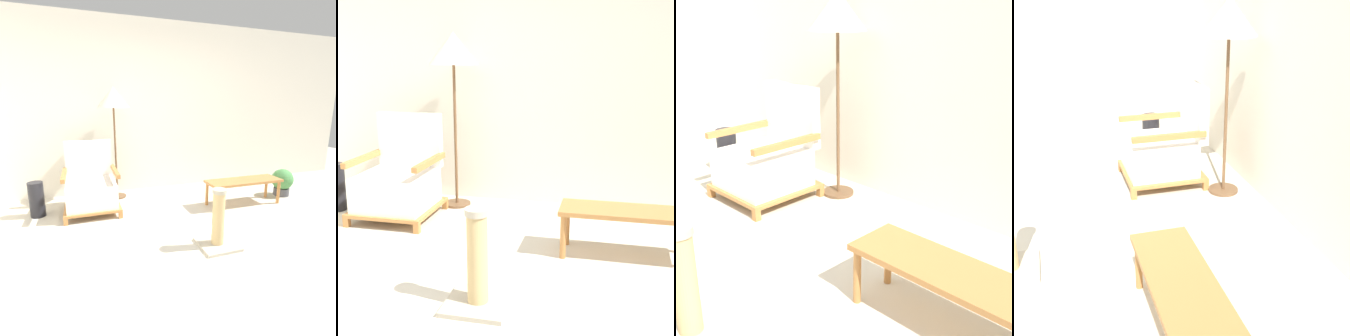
# 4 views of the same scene
# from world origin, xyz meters

# --- Properties ---
(ground_plane) EXTENTS (14.00, 14.00, 0.00)m
(ground_plane) POSITION_xyz_m (0.00, 0.00, 0.00)
(ground_plane) COLOR beige
(wall_back) EXTENTS (8.00, 0.06, 2.70)m
(wall_back) POSITION_xyz_m (0.00, 2.43, 1.35)
(wall_back) COLOR silver
(wall_back) RESTS_ON ground_plane
(armchair) EXTENTS (0.71, 0.72, 0.93)m
(armchair) POSITION_xyz_m (-1.01, 1.67, 0.32)
(armchair) COLOR #B2753D
(armchair) RESTS_ON ground_plane
(floor_lamp) EXTENTS (0.46, 0.46, 1.67)m
(floor_lamp) POSITION_xyz_m (-0.61, 2.11, 1.46)
(floor_lamp) COLOR brown
(floor_lamp) RESTS_ON ground_plane
(coffee_table) EXTENTS (1.10, 0.35, 0.37)m
(coffee_table) POSITION_xyz_m (1.08, 1.22, 0.32)
(coffee_table) COLOR #B2753D
(coffee_table) RESTS_ON ground_plane
(scratching_post) EXTENTS (0.38, 0.38, 0.61)m
(scratching_post) POSITION_xyz_m (0.15, 0.30, 0.22)
(scratching_post) COLOR #B2A893
(scratching_post) RESTS_ON ground_plane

